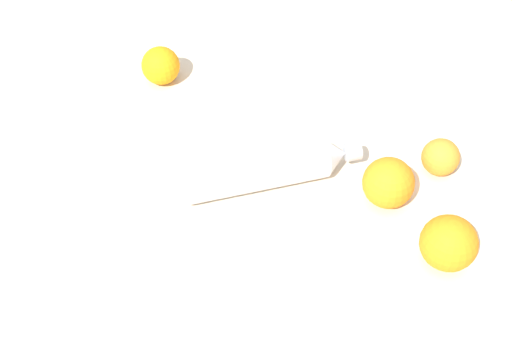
% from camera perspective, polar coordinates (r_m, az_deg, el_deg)
% --- Properties ---
extents(ground_plane, '(2.40, 2.40, 0.00)m').
position_cam_1_polar(ground_plane, '(1.07, 0.28, 0.37)').
color(ground_plane, beige).
extents(water_bottle, '(0.11, 0.29, 0.06)m').
position_cam_1_polar(water_bottle, '(1.03, 1.11, 0.22)').
color(water_bottle, silver).
rests_on(water_bottle, ground_plane).
extents(orange_0, '(0.07, 0.07, 0.07)m').
position_cam_1_polar(orange_0, '(1.22, -8.28, 9.01)').
color(orange_0, orange).
rests_on(orange_0, ground_plane).
extents(orange_1, '(0.08, 0.08, 0.08)m').
position_cam_1_polar(orange_1, '(0.96, 16.39, -6.07)').
color(orange_1, orange).
rests_on(orange_1, ground_plane).
extents(orange_2, '(0.06, 0.06, 0.06)m').
position_cam_1_polar(orange_2, '(1.09, 15.73, 1.13)').
color(orange_2, orange).
rests_on(orange_2, ground_plane).
extents(orange_3, '(0.08, 0.08, 0.08)m').
position_cam_1_polar(orange_3, '(1.02, 11.42, -1.05)').
color(orange_3, orange).
rests_on(orange_3, ground_plane).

